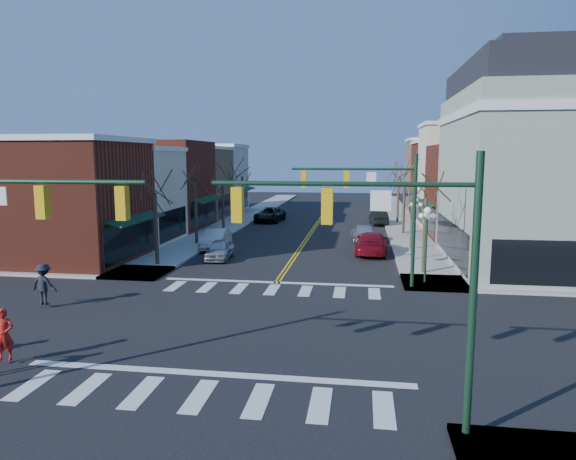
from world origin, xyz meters
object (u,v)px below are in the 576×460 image
at_px(car_left_near, 220,250).
at_px(car_right_mid, 363,233).
at_px(car_left_far, 270,215).
at_px(victorian_corner, 553,163).
at_px(pedestrian_red_a, 4,335).
at_px(car_left_mid, 216,239).
at_px(car_right_near, 372,243).
at_px(lamppost_corner, 427,232).
at_px(car_right_far, 379,218).
at_px(pedestrian_dark_b, 44,284).
at_px(lamppost_midblock, 415,218).

bearing_deg(car_left_near, car_right_mid, 37.98).
relative_size(car_left_far, car_right_mid, 1.21).
xyz_separation_m(victorian_corner, pedestrian_red_a, (-23.80, -19.36, -5.60)).
bearing_deg(car_left_far, car_left_mid, -89.44).
bearing_deg(car_right_near, victorian_corner, 169.34).
height_order(victorian_corner, lamppost_corner, victorian_corner).
relative_size(car_right_far, pedestrian_dark_b, 2.19).
xyz_separation_m(lamppost_corner, pedestrian_red_a, (-15.50, -13.36, -1.91)).
height_order(car_right_far, pedestrian_dark_b, pedestrian_dark_b).
bearing_deg(car_right_mid, victorian_corner, 140.05).
distance_m(victorian_corner, pedestrian_dark_b, 30.05).
relative_size(car_left_near, car_left_far, 0.71).
bearing_deg(car_left_near, car_right_far, 56.63).
height_order(victorian_corner, car_left_far, victorian_corner).
xyz_separation_m(lamppost_midblock, car_left_far, (-13.46, 19.56, -2.20)).
bearing_deg(car_right_mid, car_right_far, -103.81).
bearing_deg(victorian_corner, pedestrian_dark_b, -153.79).
distance_m(victorian_corner, pedestrian_red_a, 31.19).
bearing_deg(pedestrian_red_a, lamppost_midblock, 37.21).
distance_m(victorian_corner, lamppost_midblock, 9.10).
height_order(car_left_near, car_left_mid, car_left_mid).
distance_m(lamppost_midblock, car_right_far, 18.91).
height_order(car_right_near, pedestrian_red_a, pedestrian_red_a).
height_order(lamppost_corner, car_right_near, lamppost_corner).
height_order(car_left_near, pedestrian_dark_b, pedestrian_dark_b).
xyz_separation_m(lamppost_corner, pedestrian_dark_b, (-18.20, -7.05, -1.83)).
xyz_separation_m(victorian_corner, lamppost_corner, (-8.30, -6.00, -3.70)).
bearing_deg(pedestrian_red_a, car_right_near, 45.30).
relative_size(victorian_corner, car_left_near, 3.66).
bearing_deg(car_right_far, lamppost_midblock, 88.70).
distance_m(victorian_corner, car_left_far, 30.18).
distance_m(car_left_near, pedestrian_red_a, 18.78).
bearing_deg(car_left_near, car_left_mid, 106.50).
relative_size(lamppost_corner, car_left_near, 1.11).
relative_size(lamppost_corner, car_right_near, 0.78).
xyz_separation_m(lamppost_midblock, car_right_mid, (-3.40, 7.47, -2.19)).
bearing_deg(lamppost_midblock, victorian_corner, -3.45).
bearing_deg(pedestrian_dark_b, car_right_far, -110.35).
height_order(car_left_far, car_right_mid, car_right_mid).
xyz_separation_m(victorian_corner, car_left_far, (-21.76, 20.06, -5.89)).
distance_m(car_left_near, car_right_near, 11.02).
relative_size(lamppost_corner, car_left_mid, 0.95).
relative_size(victorian_corner, car_left_mid, 3.12).
height_order(car_left_far, car_right_far, car_left_far).
xyz_separation_m(car_left_near, car_left_far, (-0.25, 20.79, 0.10)).
bearing_deg(pedestrian_red_a, lamppost_corner, 25.94).
bearing_deg(pedestrian_red_a, car_right_mid, 51.30).
bearing_deg(car_left_near, car_right_near, 15.07).
bearing_deg(car_left_near, lamppost_corner, -25.32).
relative_size(car_left_near, car_right_mid, 0.86).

